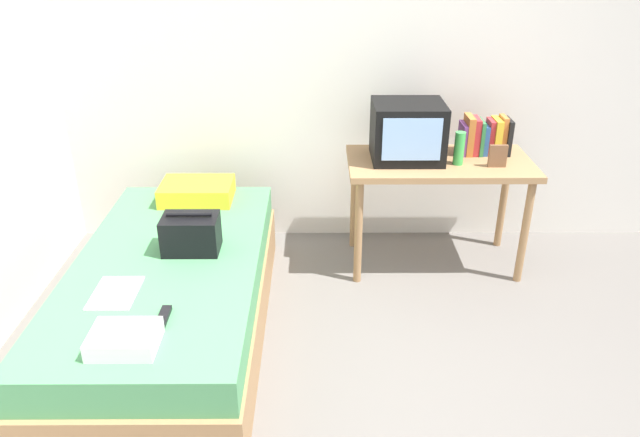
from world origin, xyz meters
name	(u,v)px	position (x,y,z in m)	size (l,w,h in m)	color
ground_plane	(366,429)	(0.00, 0.00, 0.00)	(8.00, 8.00, 0.00)	slate
wall_back	(350,55)	(0.00, 2.00, 1.30)	(5.20, 0.10, 2.60)	silver
bed	(172,298)	(-1.02, 0.73, 0.24)	(1.00, 2.00, 0.48)	#9E754C
desk	(439,174)	(0.56, 1.52, 0.65)	(1.16, 0.60, 0.74)	#9E754C
tv	(408,131)	(0.34, 1.55, 0.92)	(0.44, 0.39, 0.36)	black
water_bottle	(459,148)	(0.65, 1.45, 0.84)	(0.06, 0.06, 0.21)	green
book_row	(484,136)	(0.86, 1.65, 0.85)	(0.31, 0.17, 0.25)	#7A3D89
picture_frame	(498,156)	(0.88, 1.40, 0.81)	(0.11, 0.02, 0.14)	brown
pillow	(197,191)	(-0.99, 1.49, 0.54)	(0.45, 0.33, 0.12)	yellow
handbag	(191,234)	(-0.90, 0.82, 0.58)	(0.30, 0.20, 0.22)	black
magazine	(115,293)	(-1.19, 0.39, 0.49)	(0.21, 0.29, 0.01)	white
remote_dark	(164,317)	(-0.91, 0.18, 0.49)	(0.04, 0.16, 0.02)	black
folded_towel	(124,339)	(-1.03, -0.02, 0.52)	(0.28, 0.22, 0.08)	white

